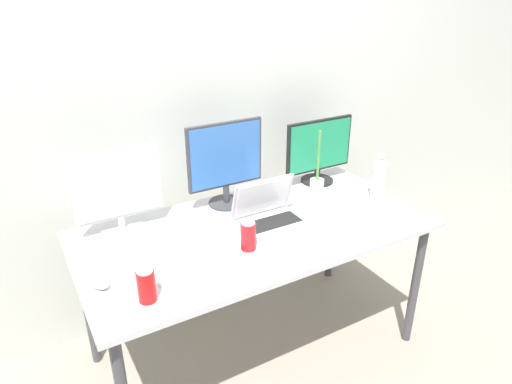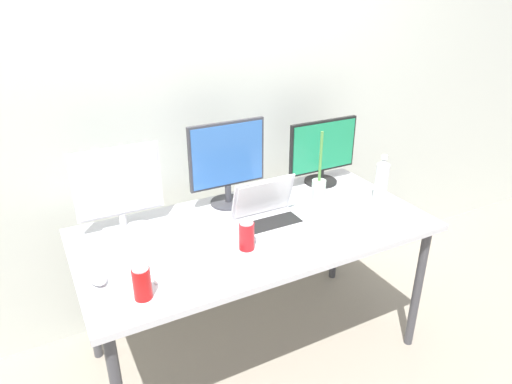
% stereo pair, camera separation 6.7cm
% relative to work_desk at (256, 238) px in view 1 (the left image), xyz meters
% --- Properties ---
extents(ground_plane, '(16.00, 16.00, 0.00)m').
position_rel_work_desk_xyz_m(ground_plane, '(0.00, 0.00, -0.68)').
color(ground_plane, gray).
extents(wall_back, '(7.00, 0.08, 2.60)m').
position_rel_work_desk_xyz_m(wall_back, '(0.00, 0.59, 0.62)').
color(wall_back, silver).
rests_on(wall_back, ground).
extents(work_desk, '(1.62, 0.80, 0.74)m').
position_rel_work_desk_xyz_m(work_desk, '(0.00, 0.00, 0.00)').
color(work_desk, '#424247').
rests_on(work_desk, ground).
extents(monitor_left, '(0.39, 0.19, 0.39)m').
position_rel_work_desk_xyz_m(monitor_left, '(-0.54, 0.28, 0.26)').
color(monitor_left, silver).
rests_on(monitor_left, work_desk).
extents(monitor_center, '(0.40, 0.18, 0.43)m').
position_rel_work_desk_xyz_m(monitor_center, '(-0.01, 0.28, 0.29)').
color(monitor_center, '#38383D').
rests_on(monitor_center, work_desk).
extents(monitor_right, '(0.42, 0.18, 0.36)m').
position_rel_work_desk_xyz_m(monitor_right, '(0.57, 0.29, 0.25)').
color(monitor_right, black).
rests_on(monitor_right, work_desk).
extents(laptop_silver, '(0.31, 0.21, 0.22)m').
position_rel_work_desk_xyz_m(laptop_silver, '(0.07, 0.01, 0.11)').
color(laptop_silver, silver).
rests_on(laptop_silver, work_desk).
extents(keyboard_main, '(0.37, 0.13, 0.02)m').
position_rel_work_desk_xyz_m(keyboard_main, '(-0.36, -0.15, 0.07)').
color(keyboard_main, white).
rests_on(keyboard_main, work_desk).
extents(mouse_by_keyboard, '(0.08, 0.12, 0.04)m').
position_rel_work_desk_xyz_m(mouse_by_keyboard, '(-0.73, -0.09, 0.08)').
color(mouse_by_keyboard, silver).
rests_on(mouse_by_keyboard, work_desk).
extents(water_bottle, '(0.07, 0.07, 0.25)m').
position_rel_work_desk_xyz_m(water_bottle, '(0.71, -0.04, 0.17)').
color(water_bottle, silver).
rests_on(water_bottle, work_desk).
extents(soda_can_near_keyboard, '(0.07, 0.07, 0.13)m').
position_rel_work_desk_xyz_m(soda_can_near_keyboard, '(-0.12, -0.15, 0.12)').
color(soda_can_near_keyboard, red).
rests_on(soda_can_near_keyboard, work_desk).
extents(soda_can_by_laptop, '(0.07, 0.07, 0.13)m').
position_rel_work_desk_xyz_m(soda_can_by_laptop, '(-0.60, -0.27, 0.12)').
color(soda_can_by_laptop, red).
rests_on(soda_can_by_laptop, work_desk).
extents(bamboo_vase, '(0.07, 0.07, 0.39)m').
position_rel_work_desk_xyz_m(bamboo_vase, '(0.39, 0.06, 0.14)').
color(bamboo_vase, '#B2D1B7').
rests_on(bamboo_vase, work_desk).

